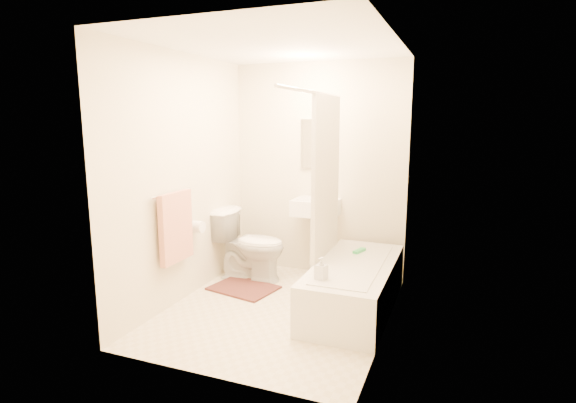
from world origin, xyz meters
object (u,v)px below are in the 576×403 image
at_px(bathtub, 354,286).
at_px(bath_mat, 244,288).
at_px(sink, 316,234).
at_px(soap_bottle, 321,269).
at_px(toilet, 251,245).

distance_m(bathtub, bath_mat, 1.22).
bearing_deg(sink, bath_mat, -129.56).
bearing_deg(soap_bottle, sink, 109.40).
xyz_separation_m(bathtub, bath_mat, (-1.20, 0.06, -0.21)).
distance_m(sink, bath_mat, 1.02).
distance_m(toilet, sink, 0.76).
bearing_deg(soap_bottle, bathtub, 72.60).
bearing_deg(bath_mat, soap_bottle, -29.93).
bearing_deg(bath_mat, toilet, 102.22).
bearing_deg(bath_mat, sink, 50.19).
bearing_deg(toilet, bathtub, -108.18).
relative_size(sink, bath_mat, 1.48).
xyz_separation_m(toilet, soap_bottle, (1.11, -0.93, 0.16)).
bearing_deg(sink, soap_bottle, -70.35).
height_order(sink, bathtub, sink).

